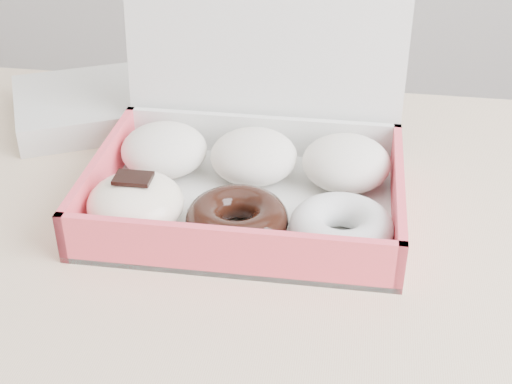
# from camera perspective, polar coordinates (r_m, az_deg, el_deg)

# --- Properties ---
(table) EXTENTS (1.20, 0.80, 0.75)m
(table) POSITION_cam_1_polar(r_m,az_deg,el_deg) (0.78, 1.24, -8.83)
(table) COLOR #CFAC88
(table) RESTS_ON ground
(donut_box) EXTENTS (0.34, 0.28, 0.24)m
(donut_box) POSITION_cam_1_polar(r_m,az_deg,el_deg) (0.78, -0.84, 1.82)
(donut_box) COLOR silver
(donut_box) RESTS_ON table
(newspapers) EXTENTS (0.29, 0.27, 0.04)m
(newspapers) POSITION_cam_1_polar(r_m,az_deg,el_deg) (1.00, -12.14, 6.94)
(newspapers) COLOR beige
(newspapers) RESTS_ON table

